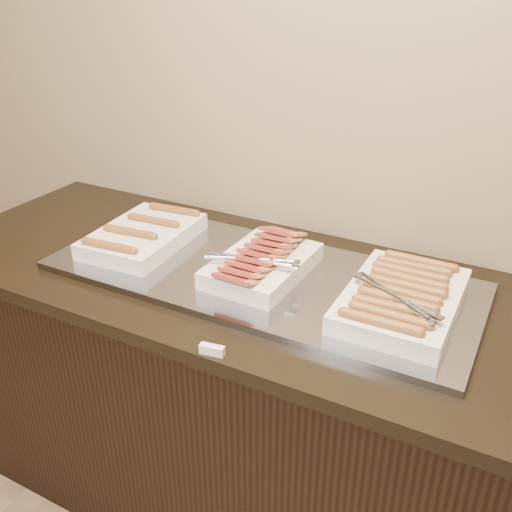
# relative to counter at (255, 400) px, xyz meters

# --- Properties ---
(counter) EXTENTS (2.06, 0.76, 0.90)m
(counter) POSITION_rel_counter_xyz_m (0.00, 0.00, 0.00)
(counter) COLOR black
(counter) RESTS_ON ground
(warming_tray) EXTENTS (1.20, 0.50, 0.02)m
(warming_tray) POSITION_rel_counter_xyz_m (0.01, 0.00, 0.46)
(warming_tray) COLOR gray
(warming_tray) RESTS_ON counter
(dish_left) EXTENTS (0.27, 0.38, 0.07)m
(dish_left) POSITION_rel_counter_xyz_m (-0.39, 0.00, 0.50)
(dish_left) COLOR silver
(dish_left) RESTS_ON warming_tray
(dish_center) EXTENTS (0.27, 0.36, 0.09)m
(dish_center) POSITION_rel_counter_xyz_m (0.02, -0.00, 0.50)
(dish_center) COLOR silver
(dish_center) RESTS_ON warming_tray
(dish_right) EXTENTS (0.27, 0.40, 0.08)m
(dish_right) POSITION_rel_counter_xyz_m (0.41, -0.00, 0.50)
(dish_right) COLOR silver
(dish_right) RESTS_ON warming_tray
(label_holder) EXTENTS (0.06, 0.03, 0.02)m
(label_holder) POSITION_rel_counter_xyz_m (0.08, -0.36, 0.46)
(label_holder) COLOR silver
(label_holder) RESTS_ON counter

